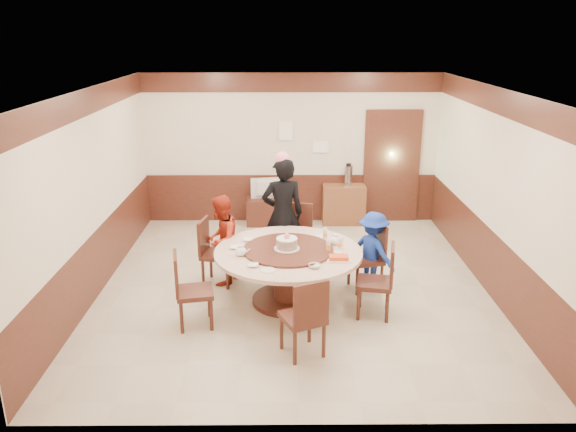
{
  "coord_description": "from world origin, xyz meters",
  "views": [
    {
      "loc": [
        -0.14,
        -7.39,
        3.54
      ],
      "look_at": [
        -0.08,
        -0.08,
        1.1
      ],
      "focal_mm": 35.0,
      "sensor_mm": 36.0,
      "label": 1
    }
  ],
  "objects_px": {
    "birthday_cake": "(287,243)",
    "shrimp_platter": "(339,258)",
    "person_standing": "(283,215)",
    "person_red": "(221,240)",
    "side_cabinet": "(344,204)",
    "person_blue": "(373,251)",
    "tv_stand": "(269,211)",
    "television": "(269,189)",
    "thermos": "(348,176)",
    "banquet_table": "(288,266)"
  },
  "relations": [
    {
      "from": "television",
      "to": "side_cabinet",
      "type": "height_order",
      "value": "television"
    },
    {
      "from": "banquet_table",
      "to": "tv_stand",
      "type": "height_order",
      "value": "banquet_table"
    },
    {
      "from": "person_standing",
      "to": "banquet_table",
      "type": "bearing_deg",
      "value": 82.67
    },
    {
      "from": "person_standing",
      "to": "birthday_cake",
      "type": "bearing_deg",
      "value": 81.72
    },
    {
      "from": "banquet_table",
      "to": "shrimp_platter",
      "type": "height_order",
      "value": "shrimp_platter"
    },
    {
      "from": "person_standing",
      "to": "side_cabinet",
      "type": "bearing_deg",
      "value": -129.6
    },
    {
      "from": "television",
      "to": "banquet_table",
      "type": "bearing_deg",
      "value": 87.82
    },
    {
      "from": "television",
      "to": "person_red",
      "type": "bearing_deg",
      "value": 68.37
    },
    {
      "from": "banquet_table",
      "to": "thermos",
      "type": "relative_size",
      "value": 5.17
    },
    {
      "from": "banquet_table",
      "to": "person_standing",
      "type": "height_order",
      "value": "person_standing"
    },
    {
      "from": "banquet_table",
      "to": "shrimp_platter",
      "type": "distance_m",
      "value": 0.76
    },
    {
      "from": "person_blue",
      "to": "birthday_cake",
      "type": "bearing_deg",
      "value": 68.98
    },
    {
      "from": "banquet_table",
      "to": "thermos",
      "type": "height_order",
      "value": "thermos"
    },
    {
      "from": "person_blue",
      "to": "birthday_cake",
      "type": "distance_m",
      "value": 1.31
    },
    {
      "from": "person_blue",
      "to": "banquet_table",
      "type": "bearing_deg",
      "value": 68.7
    },
    {
      "from": "person_standing",
      "to": "side_cabinet",
      "type": "distance_m",
      "value": 2.47
    },
    {
      "from": "person_standing",
      "to": "birthday_cake",
      "type": "xyz_separation_m",
      "value": [
        0.06,
        -1.15,
        -0.02
      ]
    },
    {
      "from": "person_red",
      "to": "television",
      "type": "height_order",
      "value": "person_red"
    },
    {
      "from": "shrimp_platter",
      "to": "thermos",
      "type": "height_order",
      "value": "thermos"
    },
    {
      "from": "person_blue",
      "to": "shrimp_platter",
      "type": "height_order",
      "value": "person_blue"
    },
    {
      "from": "person_standing",
      "to": "shrimp_platter",
      "type": "bearing_deg",
      "value": 104.79
    },
    {
      "from": "person_blue",
      "to": "tv_stand",
      "type": "xyz_separation_m",
      "value": [
        -1.53,
        2.83,
        -0.32
      ]
    },
    {
      "from": "birthday_cake",
      "to": "thermos",
      "type": "xyz_separation_m",
      "value": [
        1.17,
        3.27,
        0.08
      ]
    },
    {
      "from": "banquet_table",
      "to": "shrimp_platter",
      "type": "bearing_deg",
      "value": -27.69
    },
    {
      "from": "birthday_cake",
      "to": "shrimp_platter",
      "type": "xyz_separation_m",
      "value": [
        0.66,
        -0.32,
        -0.08
      ]
    },
    {
      "from": "person_blue",
      "to": "person_red",
      "type": "bearing_deg",
      "value": 43.89
    },
    {
      "from": "tv_stand",
      "to": "person_standing",
      "type": "bearing_deg",
      "value": -82.98
    },
    {
      "from": "person_red",
      "to": "television",
      "type": "bearing_deg",
      "value": -179.83
    },
    {
      "from": "television",
      "to": "birthday_cake",
      "type": "bearing_deg",
      "value": 87.48
    },
    {
      "from": "television",
      "to": "thermos",
      "type": "bearing_deg",
      "value": 173.1
    },
    {
      "from": "birthday_cake",
      "to": "television",
      "type": "bearing_deg",
      "value": 95.53
    },
    {
      "from": "person_blue",
      "to": "shrimp_platter",
      "type": "xyz_separation_m",
      "value": [
        -0.56,
        -0.74,
        0.2
      ]
    },
    {
      "from": "person_standing",
      "to": "tv_stand",
      "type": "distance_m",
      "value": 2.2
    },
    {
      "from": "person_blue",
      "to": "shrimp_platter",
      "type": "bearing_deg",
      "value": 103.0
    },
    {
      "from": "person_blue",
      "to": "birthday_cake",
      "type": "relative_size",
      "value": 3.35
    },
    {
      "from": "person_red",
      "to": "birthday_cake",
      "type": "bearing_deg",
      "value": 69.04
    },
    {
      "from": "person_red",
      "to": "person_blue",
      "type": "xyz_separation_m",
      "value": [
        2.15,
        -0.24,
        -0.09
      ]
    },
    {
      "from": "thermos",
      "to": "television",
      "type": "bearing_deg",
      "value": -178.84
    },
    {
      "from": "person_standing",
      "to": "person_red",
      "type": "xyz_separation_m",
      "value": [
        -0.88,
        -0.5,
        -0.22
      ]
    },
    {
      "from": "birthday_cake",
      "to": "person_red",
      "type": "bearing_deg",
      "value": 145.3
    },
    {
      "from": "birthday_cake",
      "to": "tv_stand",
      "type": "distance_m",
      "value": 3.31
    },
    {
      "from": "person_standing",
      "to": "thermos",
      "type": "xyz_separation_m",
      "value": [
        1.22,
        2.13,
        0.06
      ]
    },
    {
      "from": "person_standing",
      "to": "birthday_cake",
      "type": "distance_m",
      "value": 1.15
    },
    {
      "from": "banquet_table",
      "to": "side_cabinet",
      "type": "height_order",
      "value": "banquet_table"
    },
    {
      "from": "person_standing",
      "to": "side_cabinet",
      "type": "relative_size",
      "value": 2.19
    },
    {
      "from": "birthday_cake",
      "to": "television",
      "type": "distance_m",
      "value": 3.26
    },
    {
      "from": "tv_stand",
      "to": "television",
      "type": "distance_m",
      "value": 0.45
    },
    {
      "from": "shrimp_platter",
      "to": "birthday_cake",
      "type": "bearing_deg",
      "value": 153.86
    },
    {
      "from": "birthday_cake",
      "to": "tv_stand",
      "type": "bearing_deg",
      "value": 95.53
    },
    {
      "from": "banquet_table",
      "to": "thermos",
      "type": "distance_m",
      "value": 3.48
    }
  ]
}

